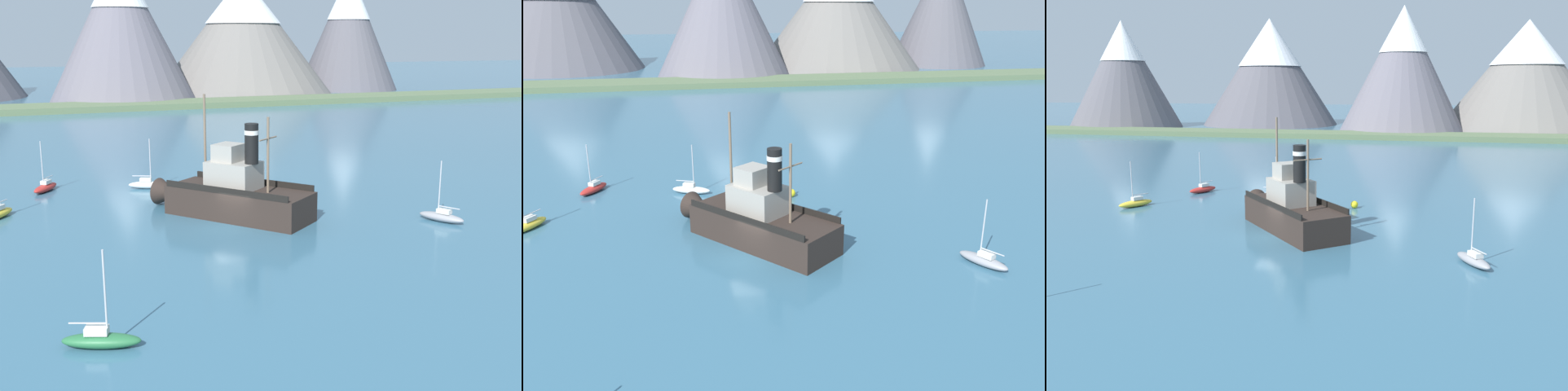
# 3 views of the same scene
# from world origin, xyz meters

# --- Properties ---
(ground_plane) EXTENTS (600.00, 600.00, 0.00)m
(ground_plane) POSITION_xyz_m (0.00, 0.00, 0.00)
(ground_plane) COLOR #38667F
(mountain_ridge) EXTENTS (176.54, 60.66, 32.82)m
(mountain_ridge) POSITION_xyz_m (0.93, 118.34, 16.40)
(mountain_ridge) COLOR #56545B
(mountain_ridge) RESTS_ON ground
(shoreline_strip) EXTENTS (240.00, 12.00, 1.20)m
(shoreline_strip) POSITION_xyz_m (0.00, 89.78, 0.60)
(shoreline_strip) COLOR #5B704C
(shoreline_strip) RESTS_ON ground
(old_tugboat) EXTENTS (11.76, 13.26, 9.90)m
(old_tugboat) POSITION_xyz_m (1.10, 2.77, 1.83)
(old_tugboat) COLOR #2D231E
(old_tugboat) RESTS_ON ground
(sailboat_green) EXTENTS (3.95, 2.30, 4.90)m
(sailboat_green) POSITION_xyz_m (-11.90, -17.48, 0.43)
(sailboat_green) COLOR #286B3D
(sailboat_green) RESTS_ON ground
(sailboat_grey) EXTENTS (2.79, 3.86, 4.90)m
(sailboat_grey) POSITION_xyz_m (16.34, -4.46, 0.43)
(sailboat_grey) COLOR gray
(sailboat_grey) RESTS_ON ground
(sailboat_white) EXTENTS (3.94, 2.40, 4.90)m
(sailboat_white) POSITION_xyz_m (-3.65, 15.28, 0.43)
(sailboat_white) COLOR white
(sailboat_white) RESTS_ON ground
(sailboat_red) EXTENTS (2.89, 3.83, 4.90)m
(sailboat_red) POSITION_xyz_m (-13.09, 17.45, 0.43)
(sailboat_red) COLOR #B22823
(sailboat_red) RESTS_ON ground
(mooring_buoy) EXTENTS (0.78, 0.78, 0.78)m
(mooring_buoy) POSITION_xyz_m (5.81, 12.43, 0.39)
(mooring_buoy) COLOR yellow
(mooring_buoy) RESTS_ON ground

